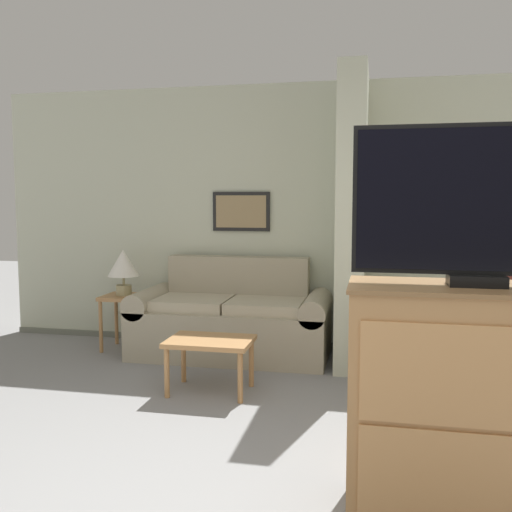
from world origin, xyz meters
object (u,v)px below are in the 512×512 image
Objects in this scene: couch at (232,320)px; coffee_table at (210,346)px; tv at (479,204)px; tv_dresser at (471,407)px; backpack at (501,295)px; bed at (494,353)px; table_lamp at (123,265)px.

coffee_table is at bearing -84.65° from couch.
tv_dresser is at bearing -90.00° from tv.
tv_dresser reaches higher than couch.
backpack is at bearing -21.84° from couch.
tv_dresser is 1.72m from backpack.
coffee_table is 2.47m from tv.
coffee_table is 1.57× the size of backpack.
bed is at bearing -14.30° from couch.
tv reaches higher than coffee_table.
table_lamp is at bearing 138.53° from tv_dresser.
tv is (1.76, -2.52, 1.12)m from couch.
tv is 0.57× the size of bed.
couch is at bearing 124.83° from tv_dresser.
table_lamp is (-1.19, 1.04, 0.48)m from coffee_table.
tv_dresser reaches higher than table_lamp.
tv_dresser is 1.02× the size of tv.
tv_dresser is 2.03m from bed.
tv is at bearing -105.14° from backpack.
table_lamp is 3.40m from backpack.
table_lamp is at bearing 138.54° from tv.
tv is 2.65× the size of backpack.
couch is at bearing 0.59° from table_lamp.
coffee_table is (0.10, -1.05, 0.02)m from couch.
couch is at bearing 95.35° from coffee_table.
tv reaches higher than couch.
couch is 2.88× the size of coffee_table.
tv reaches higher than table_lamp.
table_lamp is 0.40× the size of tv_dresser.
tv_dresser is at bearing -105.13° from backpack.
couch reaches higher than coffee_table.
coffee_table is at bearing 138.40° from tv_dresser.
bed is (0.48, 1.96, -0.25)m from tv_dresser.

